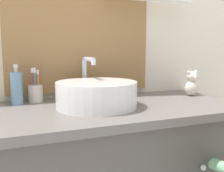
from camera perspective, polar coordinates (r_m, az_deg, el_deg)
The scene contains 5 objects.
wall_back at distance 1.46m, azimuth -2.73°, elevation 16.84°, with size 3.20×0.18×2.50m.
sink_basin at distance 1.13m, azimuth -3.56°, elevation -1.72°, with size 0.36×0.41×0.22m.
toothbrush_holder at distance 1.30m, azimuth -17.05°, elevation -1.36°, with size 0.07×0.07×0.17m.
soap_dispenser at distance 1.25m, azimuth -20.97°, elevation -0.41°, with size 0.05×0.05×0.19m.
teddy_bear at distance 1.48m, azimuth 17.79°, elevation 0.48°, with size 0.08×0.07×0.14m.
Camera 1 is at (-0.45, -0.74, 1.06)m, focal length 40.00 mm.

